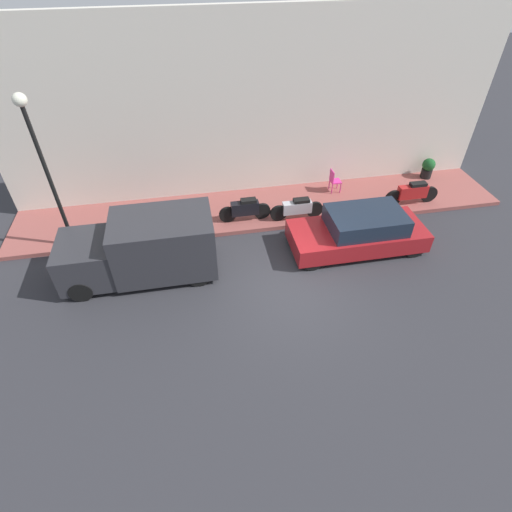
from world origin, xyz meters
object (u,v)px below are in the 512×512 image
Objects in this scene: delivery_van at (141,248)px; potted_plant at (428,168)px; parked_car at (359,231)px; streetlamp at (39,151)px; cafe_chair at (334,180)px; scooter_silver at (297,208)px; motorcycle_red at (413,193)px; motorcycle_black at (245,209)px; motorcycle_blue at (149,216)px.

delivery_van is 5.41× the size of potted_plant.
potted_plant is at bearing -50.57° from parked_car.
cafe_chair is at bearing -80.01° from streetlamp.
scooter_silver is 0.93× the size of motorcycle_red.
delivery_van reaches higher than potted_plant.
motorcycle_red is at bearing -87.94° from scooter_silver.
motorcycle_red is 12.50m from streetlamp.
cafe_chair is (1.31, -3.73, 0.06)m from motorcycle_black.
motorcycle_black is (2.05, -3.46, -0.38)m from delivery_van.
motorcycle_red is at bearing -91.68° from motorcycle_blue.
scooter_silver is 2.33× the size of potted_plant.
cafe_chair reaches higher than scooter_silver.
potted_plant is at bearing -72.60° from scooter_silver.
motorcycle_blue is at bearing -3.17° from delivery_van.
delivery_van is at bearing -125.19° from streetlamp.
parked_car is 9.84m from streetlamp.
streetlamp is (1.65, 9.27, 2.86)m from parked_car.
parked_car reaches higher than motorcycle_black.
potted_plant reaches higher than scooter_silver.
motorcycle_black is at bearing 89.20° from motorcycle_red.
potted_plant is (3.68, -4.48, -0.05)m from parked_car.
motorcycle_black is 0.89× the size of motorcycle_red.
parked_car is at bearing 175.05° from cafe_chair.
potted_plant is (3.70, -11.38, -0.39)m from delivery_van.
motorcycle_black is 0.37× the size of streetlamp.
motorcycle_black reaches higher than scooter_silver.
streetlamp reaches higher than motorcycle_red.
motorcycle_red reaches higher than scooter_silver.
motorcycle_black is at bearing -59.43° from delivery_van.
streetlamp is (-0.57, 2.49, 2.92)m from motorcycle_blue.
parked_car is 2.39m from scooter_silver.
scooter_silver is (-0.44, -5.17, -0.00)m from motorcycle_blue.
parked_car is 4.82× the size of cafe_chair.
delivery_van reaches higher than motorcycle_blue.
delivery_van is 11.97m from potted_plant.
cafe_chair is (3.34, -0.29, 0.02)m from parked_car.
streetlamp reaches higher than cafe_chair.
motorcycle_blue is (2.22, 6.78, -0.05)m from parked_car.
delivery_van reaches higher than motorcycle_red.
potted_plant is (1.46, -11.26, 0.00)m from motorcycle_blue.
motorcycle_black is 0.95× the size of scooter_silver.
scooter_silver is (1.80, -5.30, -0.40)m from delivery_van.
delivery_van is 9.99m from motorcycle_red.
parked_car is 0.97× the size of delivery_van.
delivery_van is at bearing 101.31° from motorcycle_red.
motorcycle_blue is at bearing 71.85° from parked_car.
motorcycle_black reaches higher than motorcycle_blue.
cafe_chair is at bearing 61.73° from motorcycle_red.
motorcycle_black is at bearing 109.35° from cafe_chair.
motorcycle_black is at bearing 82.24° from scooter_silver.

